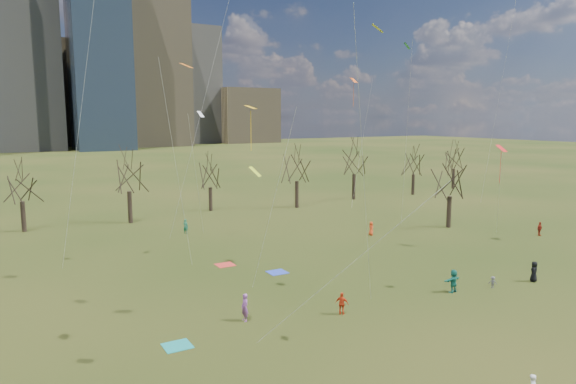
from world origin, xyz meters
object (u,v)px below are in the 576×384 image
blanket_teal (177,346)px  person_4 (342,304)px  blanket_crimson (225,265)px  blanket_navy (277,272)px

blanket_teal → person_4: bearing=-4.3°
blanket_crimson → person_4: bearing=-81.3°
blanket_teal → person_4: (11.24, -0.84, 0.76)m
blanket_navy → blanket_crimson: size_ratio=1.00×
blanket_navy → blanket_crimson: bearing=125.1°
blanket_teal → blanket_navy: 15.46m
blanket_navy → person_4: (-0.77, -10.57, 0.76)m
blanket_navy → blanket_crimson: 5.28m
blanket_navy → blanket_crimson: same height
person_4 → blanket_teal: bearing=47.4°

